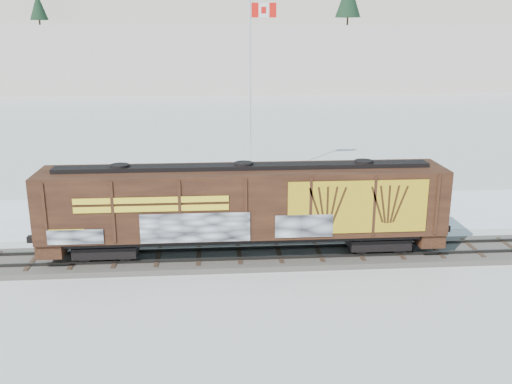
{
  "coord_description": "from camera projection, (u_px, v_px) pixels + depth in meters",
  "views": [
    {
      "loc": [
        -5.19,
        -26.41,
        10.98
      ],
      "look_at": [
        -2.93,
        3.0,
        2.64
      ],
      "focal_mm": 40.0,
      "sensor_mm": 36.0,
      "label": 1
    }
  ],
  "objects": [
    {
      "name": "hopper_railcar",
      "position": [
        244.0,
        204.0,
        27.64
      ],
      "size": [
        19.41,
        3.06,
        4.43
      ],
      "color": "black",
      "rests_on": "rail_track"
    },
    {
      "name": "car_silver",
      "position": [
        237.0,
        197.0,
        36.33
      ],
      "size": [
        4.7,
        3.21,
        1.49
      ],
      "primitive_type": "imported",
      "rotation": [
        0.0,
        0.0,
        1.94
      ],
      "color": "#B8BBC0",
      "rests_on": "parking_strip"
    },
    {
      "name": "hillside",
      "position": [
        229.0,
        19.0,
        158.92
      ],
      "size": [
        360.0,
        110.0,
        93.0
      ],
      "color": "white",
      "rests_on": "ground"
    },
    {
      "name": "flagpole",
      "position": [
        252.0,
        117.0,
        41.71
      ],
      "size": [
        2.3,
        0.9,
        13.1
      ],
      "color": "silver",
      "rests_on": "ground"
    },
    {
      "name": "ground",
      "position": [
        318.0,
        257.0,
        28.71
      ],
      "size": [
        500.0,
        500.0,
        0.0
      ],
      "primitive_type": "plane",
      "color": "white",
      "rests_on": "ground"
    },
    {
      "name": "car_dark",
      "position": [
        398.0,
        198.0,
        36.01
      ],
      "size": [
        5.42,
        2.52,
        1.53
      ],
      "primitive_type": "imported",
      "rotation": [
        0.0,
        0.0,
        1.64
      ],
      "color": "black",
      "rests_on": "parking_strip"
    },
    {
      "name": "car_white",
      "position": [
        229.0,
        205.0,
        34.9
      ],
      "size": [
        4.39,
        2.17,
        1.38
      ],
      "primitive_type": "imported",
      "rotation": [
        0.0,
        0.0,
        1.75
      ],
      "color": "white",
      "rests_on": "parking_strip"
    },
    {
      "name": "rail_track",
      "position": [
        318.0,
        255.0,
        28.67
      ],
      "size": [
        50.0,
        3.4,
        0.43
      ],
      "color": "#59544C",
      "rests_on": "ground"
    },
    {
      "name": "parking_strip",
      "position": [
        297.0,
        212.0,
        35.9
      ],
      "size": [
        40.0,
        8.0,
        0.03
      ],
      "primitive_type": "cube",
      "color": "white",
      "rests_on": "ground"
    }
  ]
}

